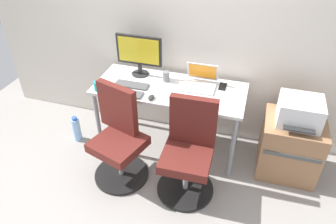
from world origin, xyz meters
TOP-DOWN VIEW (x-y plane):
  - ground_plane at (0.00, 0.00)m, footprint 5.28×5.28m
  - back_wall at (0.00, 0.39)m, footprint 4.40×0.04m
  - desk at (0.00, 0.00)m, footprint 1.50×0.63m
  - office_chair_left at (-0.35, -0.52)m, footprint 0.55×0.55m
  - office_chair_right at (0.33, -0.51)m, footprint 0.54×0.54m
  - side_cabinet at (1.24, -0.01)m, footprint 0.56×0.51m
  - printer at (1.24, -0.01)m, footprint 0.38×0.40m
  - water_bottle_on_floor at (-1.03, -0.20)m, footprint 0.09×0.09m
  - desktop_monitor at (-0.37, 0.17)m, footprint 0.48×0.18m
  - open_laptop at (0.28, 0.12)m, footprint 0.31×0.30m
  - keyboard_by_monitor at (-0.37, -0.23)m, footprint 0.34×0.12m
  - keyboard_by_laptop at (-0.37, -0.07)m, footprint 0.34×0.12m
  - mouse_by_monitor at (-0.11, -0.24)m, footprint 0.06×0.10m
  - mouse_by_laptop at (0.27, -0.19)m, footprint 0.06×0.10m
  - coffee_mug at (-0.65, -0.24)m, footprint 0.08×0.08m
  - pen_cup at (-0.07, 0.12)m, footprint 0.07×0.07m
  - phone_near_laptop at (0.50, 0.16)m, footprint 0.07×0.14m

SIDE VIEW (x-z plane):
  - ground_plane at x=0.00m, z-range 0.00..0.00m
  - water_bottle_on_floor at x=-1.03m, z-range -0.01..0.30m
  - side_cabinet at x=1.24m, z-range 0.00..0.60m
  - office_chair_left at x=-0.35m, z-range -0.05..0.89m
  - office_chair_right at x=0.33m, z-range -0.05..0.89m
  - desk at x=0.00m, z-range 0.30..1.06m
  - printer at x=1.24m, z-range 0.60..0.84m
  - phone_near_laptop at x=0.50m, z-range 0.75..0.76m
  - keyboard_by_monitor at x=-0.37m, z-range 0.75..0.77m
  - keyboard_by_laptop at x=-0.37m, z-range 0.75..0.77m
  - mouse_by_monitor at x=-0.11m, z-range 0.75..0.79m
  - mouse_by_laptop at x=0.27m, z-range 0.75..0.79m
  - coffee_mug at x=-0.65m, z-range 0.75..0.85m
  - pen_cup at x=-0.07m, z-range 0.75..0.86m
  - open_laptop at x=0.28m, z-range 0.70..0.92m
  - desktop_monitor at x=-0.37m, z-range 0.79..1.22m
  - back_wall at x=0.00m, z-range 0.00..2.60m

